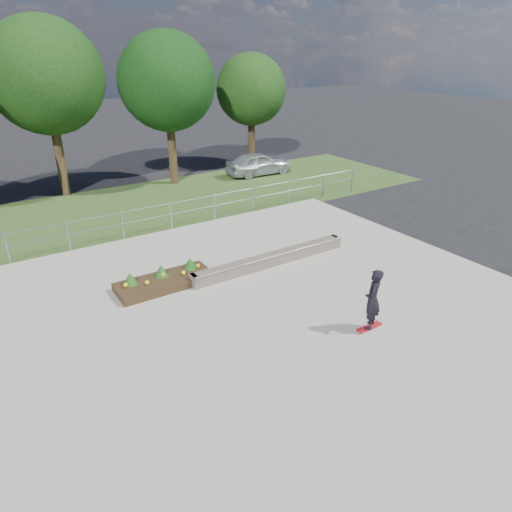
{
  "coord_description": "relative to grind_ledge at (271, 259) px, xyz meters",
  "views": [
    {
      "loc": [
        -6.66,
        -9.0,
        6.89
      ],
      "look_at": [
        0.2,
        1.5,
        1.1
      ],
      "focal_mm": 32.0,
      "sensor_mm": 36.0,
      "label": 1
    }
  ],
  "objects": [
    {
      "name": "grind_ledge",
      "position": [
        0.0,
        0.0,
        0.0
      ],
      "size": [
        6.0,
        0.44,
        0.43
      ],
      "color": "brown",
      "rests_on": "concrete_slab"
    },
    {
      "name": "concrete_slab",
      "position": [
        -1.48,
        -2.5,
        -0.23
      ],
      "size": [
        15.0,
        15.0,
        0.06
      ],
      "primitive_type": "cube",
      "color": "gray",
      "rests_on": "ground"
    },
    {
      "name": "parked_car",
      "position": [
        6.4,
        10.48,
        0.39
      ],
      "size": [
        3.95,
        1.78,
        1.32
      ],
      "primitive_type": "imported",
      "rotation": [
        0.0,
        0.0,
        1.51
      ],
      "color": "#B9BEC3",
      "rests_on": "ground"
    },
    {
      "name": "skateboarder",
      "position": [
        -0.07,
        -4.63,
        0.7
      ],
      "size": [
        0.8,
        0.67,
        1.74
      ],
      "color": "silver",
      "rests_on": "concrete_slab"
    },
    {
      "name": "fence",
      "position": [
        -1.48,
        5.0,
        0.51
      ],
      "size": [
        20.06,
        0.06,
        1.2
      ],
      "color": "gray",
      "rests_on": "ground"
    },
    {
      "name": "tree_mid_right",
      "position": [
        1.52,
        11.5,
        4.97
      ],
      "size": [
        4.9,
        4.9,
        7.7
      ],
      "color": "#322314",
      "rests_on": "ground"
    },
    {
      "name": "tree_mid_left",
      "position": [
        -3.98,
        12.5,
        5.34
      ],
      "size": [
        5.25,
        5.25,
        8.25
      ],
      "color": "#342515",
      "rests_on": "ground"
    },
    {
      "name": "grass_verge",
      "position": [
        -1.48,
        8.5,
        -0.25
      ],
      "size": [
        30.0,
        8.0,
        0.02
      ],
      "primitive_type": "cube",
      "color": "#2F491D",
      "rests_on": "ground"
    },
    {
      "name": "ground",
      "position": [
        -1.48,
        -2.5,
        -0.26
      ],
      "size": [
        120.0,
        120.0,
        0.0
      ],
      "primitive_type": "plane",
      "color": "black",
      "rests_on": "ground"
    },
    {
      "name": "planter_bed",
      "position": [
        -3.64,
        0.63,
        -0.02
      ],
      "size": [
        3.0,
        1.2,
        0.61
      ],
      "color": "black",
      "rests_on": "concrete_slab"
    },
    {
      "name": "tree_far_right",
      "position": [
        7.52,
        13.0,
        4.21
      ],
      "size": [
        4.2,
        4.2,
        6.6
      ],
      "color": "#2F2112",
      "rests_on": "ground"
    }
  ]
}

